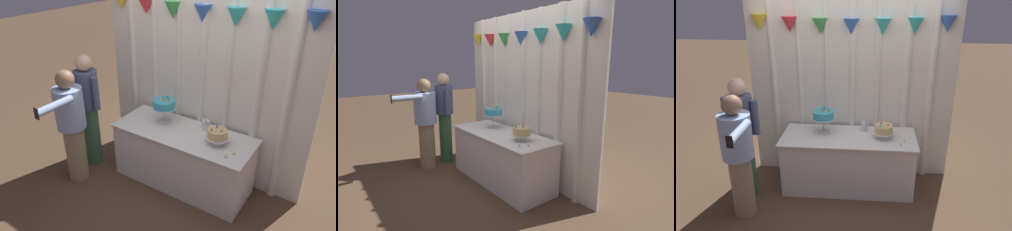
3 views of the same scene
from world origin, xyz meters
TOP-DOWN VIEW (x-y plane):
  - ground_plane at (0.00, 0.00)m, footprint 24.00×24.00m
  - draped_curtain at (0.05, 0.50)m, footprint 2.70×0.20m
  - cake_table at (0.00, 0.10)m, footprint 1.71×0.69m
  - cake_display_nearleft at (-0.33, 0.19)m, footprint 0.30×0.30m
  - cake_display_nearright at (0.44, 0.10)m, footprint 0.27×0.27m
  - flower_vase at (0.19, 0.30)m, footprint 0.09×0.12m
  - tealight_far_left at (0.64, -0.10)m, footprint 0.04×0.04m
  - tealight_near_left at (0.69, -0.00)m, footprint 0.04×0.04m
  - guest_man_pink_jacket at (-1.26, -0.19)m, footprint 0.46×0.34m
  - guest_girl_blue_dress at (-1.18, -0.57)m, footprint 0.47×0.79m

SIDE VIEW (x-z plane):
  - ground_plane at x=0.00m, z-range 0.00..0.00m
  - cake_table at x=0.00m, z-range 0.00..0.74m
  - tealight_near_left at x=0.69m, z-range 0.73..0.76m
  - tealight_far_left at x=0.64m, z-range 0.73..0.76m
  - flower_vase at x=0.19m, z-range 0.72..0.89m
  - guest_girl_blue_dress at x=-1.18m, z-range 0.06..1.54m
  - cake_display_nearright at x=0.44m, z-range 0.74..0.96m
  - guest_man_pink_jacket at x=-1.26m, z-range 0.08..1.63m
  - cake_display_nearleft at x=-0.33m, z-range 0.80..1.15m
  - draped_curtain at x=0.05m, z-range 0.11..2.54m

